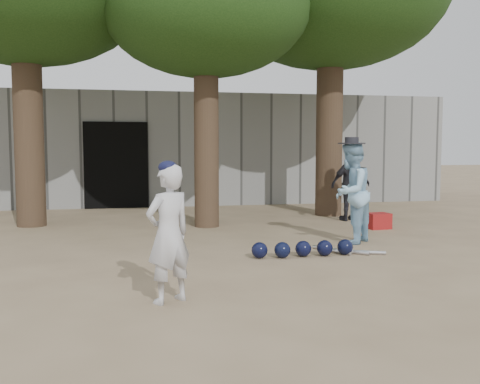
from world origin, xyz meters
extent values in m
plane|color=#937C5E|center=(0.00, 0.00, 0.00)|extent=(70.00, 70.00, 0.00)
imported|color=silver|center=(-0.52, -0.83, 0.70)|extent=(0.61, 0.55, 1.40)
imported|color=#92C2E1|center=(2.63, 1.92, 0.83)|extent=(1.01, 1.01, 1.66)
imported|color=black|center=(3.71, 4.41, 0.76)|extent=(0.93, 0.47, 1.53)
cube|color=#A71F16|center=(3.78, 3.25, 0.15)|extent=(0.45, 0.36, 0.30)
cube|color=gray|center=(0.00, 8.00, 1.50)|extent=(16.00, 0.35, 3.00)
cube|color=black|center=(-1.20, 7.80, 1.10)|extent=(1.60, 0.08, 2.20)
cube|color=slate|center=(0.00, 10.50, 1.50)|extent=(16.00, 5.00, 3.00)
sphere|color=black|center=(0.89, 1.05, 0.12)|extent=(0.23, 0.23, 0.23)
sphere|color=black|center=(1.21, 1.01, 0.12)|extent=(0.23, 0.23, 0.23)
sphere|color=black|center=(1.53, 1.04, 0.12)|extent=(0.23, 0.23, 0.23)
sphere|color=black|center=(1.85, 1.03, 0.12)|extent=(0.23, 0.23, 0.23)
sphere|color=black|center=(2.17, 1.04, 0.12)|extent=(0.23, 0.23, 0.23)
cylinder|color=#B9B9C0|center=(2.06, 1.28, 0.03)|extent=(0.38, 0.66, 0.06)
cylinder|color=#B9B9C0|center=(2.24, 1.16, 0.03)|extent=(0.56, 0.53, 0.06)
cylinder|color=#B9B9C0|center=(2.42, 1.04, 0.03)|extent=(0.69, 0.33, 0.06)
cylinder|color=brown|center=(-2.80, 5.00, 2.75)|extent=(0.56, 0.56, 5.50)
cylinder|color=brown|center=(0.60, 4.20, 2.50)|extent=(0.48, 0.48, 5.00)
ellipsoid|color=#284C19|center=(0.60, 4.20, 4.20)|extent=(4.00, 4.00, 2.60)
cylinder|color=brown|center=(3.60, 5.40, 2.90)|extent=(0.60, 0.60, 5.80)
camera|label=1|loc=(-0.90, -6.16, 1.57)|focal=40.00mm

